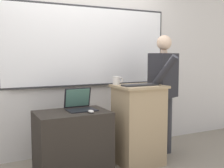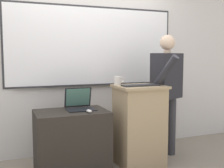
{
  "view_description": "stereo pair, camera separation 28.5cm",
  "coord_description": "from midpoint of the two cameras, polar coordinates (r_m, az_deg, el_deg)",
  "views": [
    {
      "loc": [
        -1.31,
        -2.52,
        1.34
      ],
      "look_at": [
        0.16,
        0.44,
        1.01
      ],
      "focal_mm": 45.0,
      "sensor_mm": 36.0,
      "label": 1
    },
    {
      "loc": [
        -1.05,
        -2.64,
        1.34
      ],
      "look_at": [
        0.16,
        0.44,
        1.01
      ],
      "focal_mm": 45.0,
      "sensor_mm": 36.0,
      "label": 2
    }
  ],
  "objects": [
    {
      "name": "computer_mouse_by_laptop",
      "position": [
        3.11,
        -6.94,
        -5.58
      ],
      "size": [
        0.06,
        0.1,
        0.03
      ],
      "color": "silver",
      "rests_on": "side_desk"
    },
    {
      "name": "back_wall",
      "position": [
        3.93,
        -8.95,
        6.58
      ],
      "size": [
        6.4,
        0.17,
        2.79
      ],
      "color": "silver",
      "rests_on": "ground_plane"
    },
    {
      "name": "laptop",
      "position": [
        3.32,
        -9.12,
        -3.81
      ],
      "size": [
        0.33,
        0.3,
        0.25
      ],
      "color": "black",
      "rests_on": "side_desk"
    },
    {
      "name": "lectern_podium",
      "position": [
        3.5,
        3.06,
        -8.23
      ],
      "size": [
        0.58,
        0.51,
        0.98
      ],
      "color": "tan",
      "rests_on": "ground_plane"
    },
    {
      "name": "wireless_keyboard",
      "position": [
        3.34,
        3.27,
        -0.2
      ],
      "size": [
        0.44,
        0.15,
        0.02
      ],
      "color": "#2D2D30",
      "rests_on": "lectern_podium"
    },
    {
      "name": "person_presenter",
      "position": [
        3.75,
        8.32,
        -0.58
      ],
      "size": [
        0.61,
        0.66,
        1.61
      ],
      "rotation": [
        0.0,
        0.0,
        0.41
      ],
      "color": "#333338",
      "rests_on": "ground_plane"
    },
    {
      "name": "side_desk",
      "position": [
        3.3,
        -10.54,
        -11.64
      ],
      "size": [
        0.81,
        0.54,
        0.71
      ],
      "color": "#28231E",
      "rests_on": "ground_plane"
    },
    {
      "name": "coffee_mug",
      "position": [
        3.47,
        -1.36,
        0.73
      ],
      "size": [
        0.14,
        0.08,
        0.1
      ],
      "color": "silver",
      "rests_on": "lectern_podium"
    }
  ]
}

